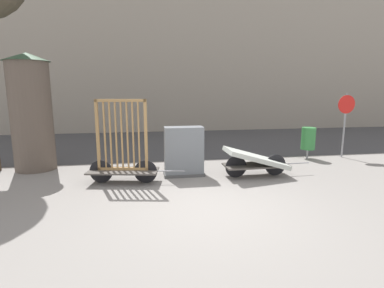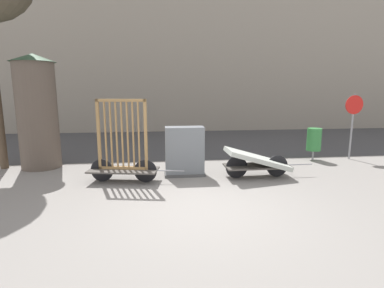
% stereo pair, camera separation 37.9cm
% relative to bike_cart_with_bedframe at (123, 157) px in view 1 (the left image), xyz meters
% --- Properties ---
extents(ground_plane, '(60.00, 60.00, 0.00)m').
position_rel_bike_cart_with_bedframe_xyz_m(ground_plane, '(1.78, -2.07, -0.69)').
color(ground_plane, gray).
extents(road_strip, '(56.00, 7.18, 0.01)m').
position_rel_bike_cart_with_bedframe_xyz_m(road_strip, '(1.78, 5.73, -0.68)').
color(road_strip, '#424244').
rests_on(road_strip, ground_plane).
extents(building_facade, '(48.00, 4.00, 11.38)m').
position_rel_bike_cart_with_bedframe_xyz_m(building_facade, '(1.78, 11.32, 5.00)').
color(building_facade, '#9E9384').
rests_on(building_facade, ground_plane).
extents(bike_cart_with_bedframe, '(2.49, 1.01, 2.14)m').
position_rel_bike_cart_with_bedframe_xyz_m(bike_cart_with_bedframe, '(0.00, 0.00, 0.00)').
color(bike_cart_with_bedframe, '#4C4742').
rests_on(bike_cart_with_bedframe, ground_plane).
extents(bike_cart_with_mattress, '(2.47, 0.88, 0.82)m').
position_rel_bike_cart_with_bedframe_xyz_m(bike_cart_with_mattress, '(3.56, 0.00, -0.23)').
color(bike_cart_with_mattress, '#4C4742').
rests_on(bike_cart_with_mattress, ground_plane).
extents(utility_cabinet, '(1.12, 0.52, 1.36)m').
position_rel_bike_cart_with_bedframe_xyz_m(utility_cabinet, '(1.62, 0.42, -0.05)').
color(utility_cabinet, '#4C4C4C').
rests_on(utility_cabinet, ground_plane).
extents(trash_bin, '(0.47, 0.47, 1.08)m').
position_rel_bike_cart_with_bedframe_xyz_m(trash_bin, '(6.12, 1.79, 0.02)').
color(trash_bin, gray).
rests_on(trash_bin, ground_plane).
extents(sign_post, '(0.63, 0.06, 2.22)m').
position_rel_bike_cart_with_bedframe_xyz_m(sign_post, '(7.45, 1.78, 0.80)').
color(sign_post, gray).
rests_on(sign_post, ground_plane).
extents(advertising_column, '(1.28, 1.28, 3.39)m').
position_rel_bike_cart_with_bedframe_xyz_m(advertising_column, '(-2.68, 1.79, 1.04)').
color(advertising_column, brown).
rests_on(advertising_column, ground_plane).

